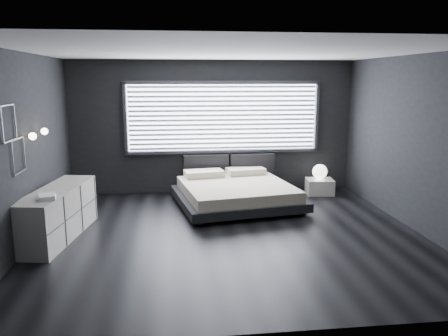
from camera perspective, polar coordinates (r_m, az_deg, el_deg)
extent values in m
plane|color=black|center=(6.98, 0.82, -8.66)|extent=(6.00, 6.00, 0.00)
plane|color=silver|center=(6.56, 0.89, 14.95)|extent=(6.00, 6.00, 0.00)
cube|color=black|center=(9.34, -1.36, 5.34)|extent=(6.00, 0.04, 2.80)
cube|color=black|center=(3.97, 6.04, -3.31)|extent=(6.00, 0.04, 2.80)
cube|color=black|center=(6.91, -24.66, 2.08)|extent=(0.04, 5.50, 2.80)
cube|color=black|center=(7.62, 23.87, 2.93)|extent=(0.04, 5.50, 2.80)
cube|color=white|center=(9.32, -0.12, 6.63)|extent=(4.00, 0.02, 1.38)
cube|color=#47474C|center=(9.28, -12.79, 6.32)|extent=(0.06, 0.08, 1.48)
cube|color=#47474C|center=(9.73, 12.00, 6.59)|extent=(0.06, 0.08, 1.48)
cube|color=#47474C|center=(9.25, -0.10, 11.12)|extent=(4.14, 0.08, 0.06)
cube|color=#47474C|center=(9.38, -0.10, 2.17)|extent=(4.14, 0.08, 0.06)
cube|color=silver|center=(9.26, -0.08, 6.60)|extent=(3.94, 0.03, 1.32)
cube|color=black|center=(9.34, -2.35, 0.18)|extent=(0.96, 0.16, 0.52)
cube|color=black|center=(9.47, 3.70, 0.32)|extent=(0.96, 0.16, 0.52)
cylinder|color=silver|center=(6.92, -24.28, 3.79)|extent=(0.10, 0.02, 0.02)
sphere|color=#FFE5B7|center=(6.89, -23.72, 3.82)|extent=(0.11, 0.11, 0.11)
cylinder|color=silver|center=(7.49, -22.92, 4.42)|extent=(0.10, 0.02, 0.02)
sphere|color=#FFE5B7|center=(7.47, -22.41, 4.45)|extent=(0.11, 0.11, 0.11)
cube|color=#47474C|center=(6.32, -26.48, 7.34)|extent=(0.01, 0.46, 0.02)
cube|color=#47474C|center=(6.36, -26.10, 3.22)|extent=(0.01, 0.46, 0.02)
cube|color=#47474C|center=(6.55, -25.63, 5.50)|extent=(0.01, 0.02, 0.46)
cube|color=#47474C|center=(6.12, -27.00, 5.03)|extent=(0.01, 0.02, 0.46)
cube|color=#47474C|center=(6.59, -25.39, 3.45)|extent=(0.01, 0.46, 0.02)
cube|color=#47474C|center=(6.66, -25.05, -0.46)|extent=(0.01, 0.46, 0.02)
cube|color=#47474C|center=(6.84, -24.62, 1.82)|extent=(0.01, 0.02, 0.46)
cube|color=#47474C|center=(6.41, -25.86, 1.12)|extent=(0.01, 0.02, 0.46)
cube|color=black|center=(7.44, -3.38, -7.04)|extent=(0.14, 0.14, 0.08)
cube|color=black|center=(8.06, 9.99, -5.74)|extent=(0.14, 0.14, 0.08)
cube|color=black|center=(9.04, -5.80, -3.71)|extent=(0.14, 0.14, 0.08)
cube|color=black|center=(9.55, 5.50, -2.87)|extent=(0.14, 0.14, 0.08)
cube|color=black|center=(8.43, 1.63, -3.93)|extent=(2.52, 2.44, 0.16)
cube|color=beige|center=(8.39, 1.64, -2.74)|extent=(2.26, 2.26, 0.20)
cube|color=beige|center=(8.96, -2.63, -0.73)|extent=(0.84, 0.54, 0.13)
cube|color=beige|center=(9.21, 2.83, -0.39)|extent=(0.84, 0.54, 0.13)
cube|color=beige|center=(9.52, 12.38, -2.38)|extent=(0.60, 0.52, 0.32)
sphere|color=white|center=(9.50, 12.40, -0.46)|extent=(0.31, 0.31, 0.31)
cube|color=beige|center=(7.21, -20.87, -5.55)|extent=(0.85, 1.99, 0.77)
cube|color=#47474C|center=(7.10, -18.84, -5.66)|extent=(0.33, 1.88, 0.75)
cube|color=white|center=(6.58, -22.17, -3.58)|extent=(0.30, 0.36, 0.04)
cube|color=white|center=(6.55, -22.16, -3.36)|extent=(0.28, 0.33, 0.03)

